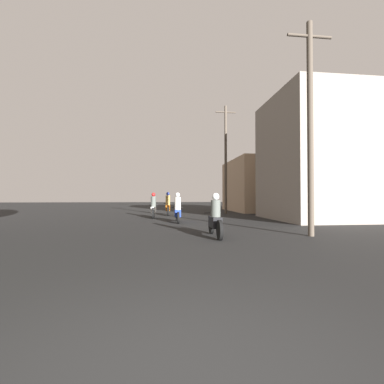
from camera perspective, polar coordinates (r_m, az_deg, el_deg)
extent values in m
cylinder|color=black|center=(9.43, 4.29, -7.33)|extent=(0.10, 0.63, 0.63)
cylinder|color=black|center=(8.07, 6.17, -8.41)|extent=(0.10, 0.63, 0.63)
cube|color=black|center=(8.73, 5.16, -6.65)|extent=(0.30, 0.92, 0.36)
cylinder|color=black|center=(9.15, 4.57, -4.62)|extent=(0.60, 0.04, 0.04)
cylinder|color=#4C514C|center=(8.60, 5.27, -3.66)|extent=(0.32, 0.32, 0.56)
sphere|color=silver|center=(8.59, 5.27, -1.01)|extent=(0.24, 0.24, 0.24)
cylinder|color=black|center=(14.21, -3.39, -5.28)|extent=(0.10, 0.59, 0.59)
cylinder|color=black|center=(12.89, -3.06, -5.72)|extent=(0.10, 0.59, 0.59)
cube|color=#1E389E|center=(13.54, -3.23, -4.70)|extent=(0.30, 0.91, 0.37)
cylinder|color=black|center=(13.95, -3.33, -3.41)|extent=(0.60, 0.04, 0.04)
cylinder|color=silver|center=(13.42, -3.21, -2.54)|extent=(0.32, 0.32, 0.65)
sphere|color=silver|center=(13.42, -3.21, -0.64)|extent=(0.24, 0.24, 0.24)
cylinder|color=black|center=(17.04, -8.49, -4.42)|extent=(0.10, 0.67, 0.67)
cylinder|color=black|center=(15.78, -8.65, -4.69)|extent=(0.10, 0.67, 0.67)
cube|color=silver|center=(16.40, -8.57, -3.90)|extent=(0.30, 0.86, 0.37)
cylinder|color=black|center=(16.80, -8.51, -2.86)|extent=(0.60, 0.04, 0.04)
cylinder|color=#4C514C|center=(16.30, -8.57, -2.12)|extent=(0.32, 0.32, 0.65)
sphere|color=#A51919|center=(16.30, -8.57, -0.56)|extent=(0.24, 0.24, 0.24)
cylinder|color=black|center=(19.36, -5.43, -4.06)|extent=(0.10, 0.63, 0.63)
cylinder|color=black|center=(18.08, -5.36, -4.28)|extent=(0.10, 0.63, 0.63)
cube|color=orange|center=(18.71, -5.40, -3.54)|extent=(0.30, 0.81, 0.41)
cylinder|color=black|center=(19.11, -5.42, -2.56)|extent=(0.60, 0.04, 0.04)
cylinder|color=#B28E47|center=(18.61, -5.39, -1.83)|extent=(0.32, 0.32, 0.70)
sphere|color=navy|center=(18.61, -5.39, -0.39)|extent=(0.24, 0.24, 0.24)
cube|color=gray|center=(17.08, 26.46, 6.74)|extent=(5.69, 5.83, 7.25)
cube|color=tan|center=(24.73, 14.83, 1.36)|extent=(5.38, 7.41, 4.71)
cylinder|color=#4C4238|center=(9.96, 24.79, 12.74)|extent=(0.20, 0.20, 7.41)
cylinder|color=#4C4238|center=(11.15, 24.65, 28.95)|extent=(1.60, 0.10, 0.10)
cylinder|color=#4C4238|center=(20.40, 7.50, 7.14)|extent=(0.20, 0.20, 8.48)
cylinder|color=#4C4238|center=(21.26, 7.48, 17.17)|extent=(1.60, 0.10, 0.10)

